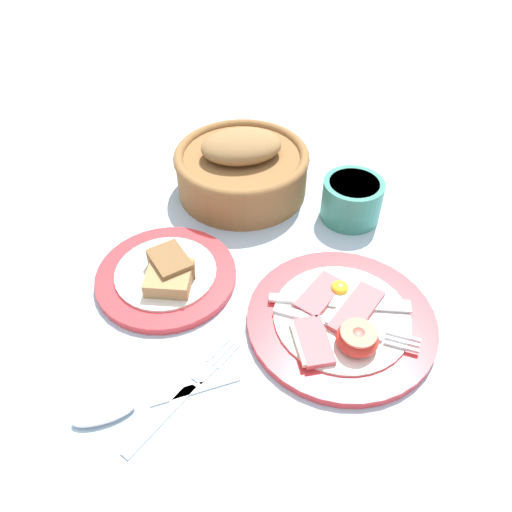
# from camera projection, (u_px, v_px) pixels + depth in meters

# --- Properties ---
(ground_plane) EXTENTS (3.00, 3.00, 0.00)m
(ground_plane) POSITION_uv_depth(u_px,v_px,m) (259.00, 299.00, 0.68)
(ground_plane) COLOR #A3BCD1
(breakfast_plate) EXTENTS (0.24, 0.24, 0.04)m
(breakfast_plate) POSITION_uv_depth(u_px,v_px,m) (341.00, 319.00, 0.64)
(breakfast_plate) COLOR red
(breakfast_plate) RESTS_ON ground_plane
(bread_plate) EXTENTS (0.20, 0.20, 0.04)m
(bread_plate) POSITION_uv_depth(u_px,v_px,m) (167.00, 275.00, 0.70)
(bread_plate) COLOR red
(bread_plate) RESTS_ON ground_plane
(sugar_cup) EXTENTS (0.09, 0.09, 0.07)m
(sugar_cup) POSITION_uv_depth(u_px,v_px,m) (352.00, 199.00, 0.78)
(sugar_cup) COLOR #337F6B
(sugar_cup) RESTS_ON ground_plane
(bread_basket) EXTENTS (0.22, 0.22, 0.11)m
(bread_basket) POSITION_uv_depth(u_px,v_px,m) (242.00, 167.00, 0.82)
(bread_basket) COLOR brown
(bread_basket) RESTS_ON ground_plane
(teaspoon_by_saucer) EXTENTS (0.18, 0.10, 0.01)m
(teaspoon_by_saucer) POSITION_uv_depth(u_px,v_px,m) (129.00, 407.00, 0.56)
(teaspoon_by_saucer) COLOR silver
(teaspoon_by_saucer) RESTS_ON ground_plane
(fork_on_cloth) EXTENTS (0.11, 0.17, 0.01)m
(fork_on_cloth) POSITION_uv_depth(u_px,v_px,m) (182.00, 395.00, 0.57)
(fork_on_cloth) COLOR silver
(fork_on_cloth) RESTS_ON ground_plane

